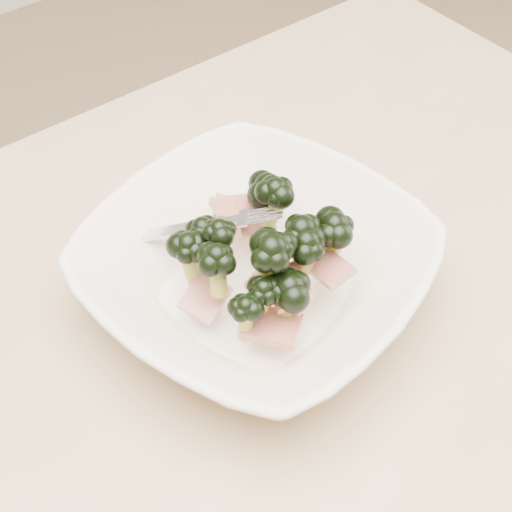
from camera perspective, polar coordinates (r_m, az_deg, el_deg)
name	(u,v)px	position (r m, az deg, el deg)	size (l,w,h in m)	color
dining_table	(202,485)	(0.65, -4.34, -17.82)	(1.20, 0.80, 0.75)	tan
broccoli_dish	(257,266)	(0.60, 0.09, -0.79)	(0.33, 0.33, 0.11)	beige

